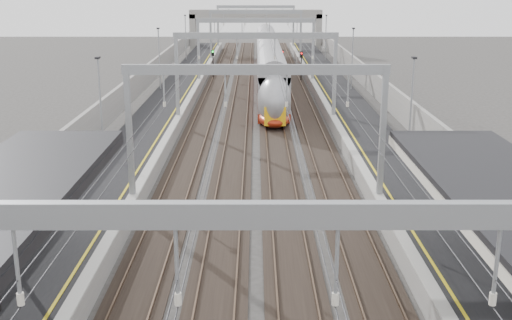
{
  "coord_description": "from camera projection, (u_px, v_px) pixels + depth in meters",
  "views": [
    {
      "loc": [
        -0.02,
        -9.03,
        11.49
      ],
      "look_at": [
        0.0,
        22.29,
        2.72
      ],
      "focal_mm": 45.0,
      "sensor_mm": 36.0,
      "label": 1
    }
  ],
  "objects": [
    {
      "name": "tracks",
      "position": [
        256.0,
        119.0,
        55.12
      ],
      "size": [
        11.4,
        140.0,
        0.2
      ],
      "color": "black",
      "rests_on": "ground"
    },
    {
      "name": "wall_right",
      "position": [
        387.0,
        101.0,
        54.71
      ],
      "size": [
        0.3,
        120.0,
        3.2
      ],
      "primitive_type": "cube",
      "color": "gray",
      "rests_on": "ground"
    },
    {
      "name": "wall_left",
      "position": [
        125.0,
        101.0,
        54.69
      ],
      "size": [
        0.3,
        120.0,
        3.2
      ],
      "primitive_type": "cube",
      "color": "gray",
      "rests_on": "ground"
    },
    {
      "name": "signal_red_near",
      "position": [
        282.0,
        59.0,
        77.38
      ],
      "size": [
        0.32,
        0.32,
        3.48
      ],
      "color": "black",
      "rests_on": "ground"
    },
    {
      "name": "signal_red_far",
      "position": [
        301.0,
        60.0,
        75.79
      ],
      "size": [
        0.32,
        0.32,
        3.48
      ],
      "color": "black",
      "rests_on": "ground"
    },
    {
      "name": "platform_right",
      "position": [
        349.0,
        114.0,
        55.0
      ],
      "size": [
        4.0,
        120.0,
        1.0
      ],
      "primitive_type": "cube",
      "color": "black",
      "rests_on": "ground"
    },
    {
      "name": "signal_green",
      "position": [
        213.0,
        58.0,
        77.73
      ],
      "size": [
        0.32,
        0.32,
        3.48
      ],
      "color": "black",
      "rests_on": "ground"
    },
    {
      "name": "platform_left",
      "position": [
        163.0,
        114.0,
        54.99
      ],
      "size": [
        4.0,
        120.0,
        1.0
      ],
      "primitive_type": "cube",
      "color": "black",
      "rests_on": "ground"
    },
    {
      "name": "train",
      "position": [
        269.0,
        68.0,
        71.66
      ],
      "size": [
        2.69,
        48.99,
        4.25
      ],
      "color": "#9A230E",
      "rests_on": "ground"
    },
    {
      "name": "overbridge",
      "position": [
        256.0,
        19.0,
        106.66
      ],
      "size": [
        22.0,
        2.2,
        6.9
      ],
      "color": "gray",
      "rests_on": "ground"
    },
    {
      "name": "overhead_line",
      "position": [
        256.0,
        40.0,
        59.85
      ],
      "size": [
        13.0,
        140.0,
        6.6
      ],
      "color": "#909499",
      "rests_on": "platform_left"
    }
  ]
}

